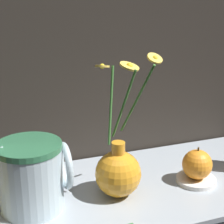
% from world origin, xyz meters
% --- Properties ---
extents(ground_plane, '(6.00, 6.00, 0.00)m').
position_xyz_m(ground_plane, '(0.00, 0.00, 0.00)').
color(ground_plane, black).
extents(shelf, '(0.85, 0.35, 0.01)m').
position_xyz_m(shelf, '(0.00, 0.00, 0.01)').
color(shelf, '#9EA8B2').
rests_on(shelf, ground_plane).
extents(vase_with_flowers, '(0.16, 0.11, 0.30)m').
position_xyz_m(vase_with_flowers, '(0.01, -0.02, 0.07)').
color(vase_with_flowers, orange).
rests_on(vase_with_flowers, shelf).
extents(ceramic_pitcher, '(0.16, 0.13, 0.15)m').
position_xyz_m(ceramic_pitcher, '(-0.17, -0.01, 0.09)').
color(ceramic_pitcher, silver).
rests_on(ceramic_pitcher, shelf).
extents(saucer_plate, '(0.09, 0.09, 0.01)m').
position_xyz_m(saucer_plate, '(0.20, -0.03, 0.02)').
color(saucer_plate, white).
rests_on(saucer_plate, shelf).
extents(orange_fruit, '(0.07, 0.07, 0.08)m').
position_xyz_m(orange_fruit, '(0.20, -0.03, 0.06)').
color(orange_fruit, orange).
rests_on(orange_fruit, saucer_plate).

